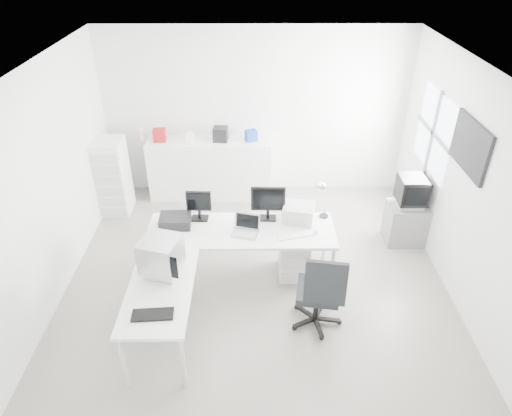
{
  "coord_description": "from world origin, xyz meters",
  "views": [
    {
      "loc": [
        -0.03,
        -4.71,
        4.1
      ],
      "look_at": [
        0.0,
        0.2,
        1.0
      ],
      "focal_mm": 32.0,
      "sensor_mm": 36.0,
      "label": 1
    }
  ],
  "objects_px": {
    "lcd_monitor_small": "(199,206)",
    "laptop": "(245,227)",
    "office_chair": "(318,288)",
    "laser_printer": "(298,213)",
    "crt_monitor": "(161,257)",
    "crt_tv": "(412,192)",
    "inkjet_printer": "(175,221)",
    "filing_cabinet": "(113,177)",
    "side_desk": "(164,313)",
    "lcd_monitor_large": "(268,204)",
    "tv_cabinet": "(405,223)",
    "sideboard": "(210,168)",
    "main_desk": "(242,253)",
    "drawer_pedestal": "(294,255)"
  },
  "relations": [
    {
      "from": "lcd_monitor_small",
      "to": "laptop",
      "type": "height_order",
      "value": "lcd_monitor_small"
    },
    {
      "from": "lcd_monitor_small",
      "to": "office_chair",
      "type": "height_order",
      "value": "lcd_monitor_small"
    },
    {
      "from": "laser_printer",
      "to": "office_chair",
      "type": "distance_m",
      "value": 1.14
    },
    {
      "from": "crt_monitor",
      "to": "crt_tv",
      "type": "distance_m",
      "value": 3.66
    },
    {
      "from": "inkjet_printer",
      "to": "crt_monitor",
      "type": "xyz_separation_m",
      "value": [
        0.0,
        -0.95,
        0.15
      ]
    },
    {
      "from": "crt_monitor",
      "to": "office_chair",
      "type": "bearing_deg",
      "value": 15.25
    },
    {
      "from": "crt_tv",
      "to": "filing_cabinet",
      "type": "distance_m",
      "value": 4.59
    },
    {
      "from": "filing_cabinet",
      "to": "side_desk",
      "type": "bearing_deg",
      "value": -65.89
    },
    {
      "from": "laser_printer",
      "to": "lcd_monitor_large",
      "type": "bearing_deg",
      "value": -172.73
    },
    {
      "from": "inkjet_printer",
      "to": "tv_cabinet",
      "type": "height_order",
      "value": "inkjet_printer"
    },
    {
      "from": "lcd_monitor_large",
      "to": "sideboard",
      "type": "relative_size",
      "value": 0.22
    },
    {
      "from": "sideboard",
      "to": "filing_cabinet",
      "type": "height_order",
      "value": "filing_cabinet"
    },
    {
      "from": "main_desk",
      "to": "sideboard",
      "type": "height_order",
      "value": "sideboard"
    },
    {
      "from": "inkjet_printer",
      "to": "crt_monitor",
      "type": "distance_m",
      "value": 0.96
    },
    {
      "from": "drawer_pedestal",
      "to": "lcd_monitor_small",
      "type": "xyz_separation_m",
      "value": [
        -1.25,
        0.2,
        0.65
      ]
    },
    {
      "from": "inkjet_printer",
      "to": "sideboard",
      "type": "height_order",
      "value": "sideboard"
    },
    {
      "from": "lcd_monitor_large",
      "to": "laser_printer",
      "type": "xyz_separation_m",
      "value": [
        0.4,
        -0.03,
        -0.12
      ]
    },
    {
      "from": "main_desk",
      "to": "lcd_monitor_small",
      "type": "bearing_deg",
      "value": 155.56
    },
    {
      "from": "drawer_pedestal",
      "to": "sideboard",
      "type": "distance_m",
      "value": 2.48
    },
    {
      "from": "laptop",
      "to": "side_desk",
      "type": "bearing_deg",
      "value": -116.9
    },
    {
      "from": "inkjet_printer",
      "to": "crt_tv",
      "type": "xyz_separation_m",
      "value": [
        3.26,
        0.69,
        0.01
      ]
    },
    {
      "from": "laser_printer",
      "to": "office_chair",
      "type": "xyz_separation_m",
      "value": [
        0.15,
        -1.09,
        -0.32
      ]
    },
    {
      "from": "drawer_pedestal",
      "to": "lcd_monitor_small",
      "type": "bearing_deg",
      "value": 170.91
    },
    {
      "from": "lcd_monitor_large",
      "to": "crt_monitor",
      "type": "height_order",
      "value": "lcd_monitor_large"
    },
    {
      "from": "lcd_monitor_small",
      "to": "filing_cabinet",
      "type": "bearing_deg",
      "value": 139.69
    },
    {
      "from": "side_desk",
      "to": "laser_printer",
      "type": "height_order",
      "value": "laser_printer"
    },
    {
      "from": "tv_cabinet",
      "to": "filing_cabinet",
      "type": "bearing_deg",
      "value": 169.03
    },
    {
      "from": "side_desk",
      "to": "laser_printer",
      "type": "relative_size",
      "value": 3.59
    },
    {
      "from": "inkjet_printer",
      "to": "crt_monitor",
      "type": "relative_size",
      "value": 0.88
    },
    {
      "from": "lcd_monitor_small",
      "to": "crt_tv",
      "type": "distance_m",
      "value": 3.01
    },
    {
      "from": "lcd_monitor_large",
      "to": "filing_cabinet",
      "type": "bearing_deg",
      "value": 151.99
    },
    {
      "from": "main_desk",
      "to": "laptop",
      "type": "bearing_deg",
      "value": -63.43
    },
    {
      "from": "drawer_pedestal",
      "to": "office_chair",
      "type": "height_order",
      "value": "office_chair"
    },
    {
      "from": "office_chair",
      "to": "tv_cabinet",
      "type": "height_order",
      "value": "office_chair"
    },
    {
      "from": "filing_cabinet",
      "to": "inkjet_printer",
      "type": "bearing_deg",
      "value": -51.66
    },
    {
      "from": "inkjet_printer",
      "to": "filing_cabinet",
      "type": "relative_size",
      "value": 0.32
    },
    {
      "from": "side_desk",
      "to": "lcd_monitor_large",
      "type": "relative_size",
      "value": 3.03
    },
    {
      "from": "side_desk",
      "to": "laser_printer",
      "type": "xyz_separation_m",
      "value": [
        1.6,
        1.32,
        0.49
      ]
    },
    {
      "from": "inkjet_printer",
      "to": "lcd_monitor_small",
      "type": "relative_size",
      "value": 0.98
    },
    {
      "from": "laptop",
      "to": "laser_printer",
      "type": "xyz_separation_m",
      "value": [
        0.7,
        0.32,
        -0.0
      ]
    },
    {
      "from": "drawer_pedestal",
      "to": "filing_cabinet",
      "type": "distance_m",
      "value": 3.24
    },
    {
      "from": "laser_printer",
      "to": "crt_tv",
      "type": "height_order",
      "value": "crt_tv"
    },
    {
      "from": "main_desk",
      "to": "sideboard",
      "type": "bearing_deg",
      "value": 104.97
    },
    {
      "from": "crt_tv",
      "to": "sideboard",
      "type": "relative_size",
      "value": 0.24
    },
    {
      "from": "laptop",
      "to": "tv_cabinet",
      "type": "relative_size",
      "value": 0.57
    },
    {
      "from": "inkjet_printer",
      "to": "drawer_pedestal",
      "type": "bearing_deg",
      "value": -4.61
    },
    {
      "from": "side_desk",
      "to": "lcd_monitor_large",
      "type": "distance_m",
      "value": 1.91
    },
    {
      "from": "main_desk",
      "to": "laser_printer",
      "type": "bearing_deg",
      "value": 16.35
    },
    {
      "from": "sideboard",
      "to": "filing_cabinet",
      "type": "relative_size",
      "value": 1.64
    },
    {
      "from": "crt_monitor",
      "to": "filing_cabinet",
      "type": "xyz_separation_m",
      "value": [
        -1.24,
        2.51,
        -0.35
      ]
    }
  ]
}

